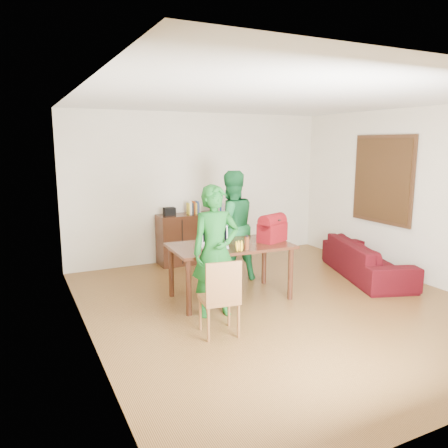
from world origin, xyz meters
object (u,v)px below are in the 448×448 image
chair (219,313)px  sofa (367,259)px  bottle (247,242)px  person_far (231,226)px  table (230,251)px  laptop (215,243)px  person_near (215,251)px  red_bag (272,231)px

chair → sofa: chair is taller
chair → bottle: bottle is taller
person_far → bottle: (-0.33, -1.11, -0.00)m
table → laptop: 0.29m
chair → bottle: (0.71, 0.66, 0.61)m
person_near → bottle: 0.52m
red_bag → person_near: bearing=177.2°
person_near → bottle: person_near is taller
chair → person_near: (0.21, 0.56, 0.57)m
table → chair: size_ratio=1.89×
bottle → chair: bearing=-137.3°
table → person_near: size_ratio=1.02×
person_near → laptop: 0.47m
person_far → person_near: bearing=56.9°
chair → red_bag: red_bag is taller
table → person_far: 0.87m
bottle → person_far: bearing=73.4°
laptop → table: bearing=30.4°
chair → person_far: size_ratio=0.52×
bottle → laptop: bearing=133.2°
laptop → sofa: laptop is taller
chair → sofa: 3.25m
bottle → sofa: 2.48m
red_bag → chair: bearing=-166.0°
person_near → sofa: size_ratio=0.83×
person_far → laptop: (-0.64, -0.78, -0.05)m
table → sofa: bearing=0.8°
bottle → red_bag: size_ratio=0.46×
person_near → sofa: 2.97m
table → bottle: size_ratio=8.77×
chair → sofa: (3.11, 0.93, 0.03)m
person_near → bottle: (0.50, 0.10, 0.04)m
laptop → sofa: size_ratio=0.22×
person_near → bottle: size_ratio=8.58×
laptop → sofa: bearing=22.4°
chair → red_bag: 1.71m
table → person_near: (-0.44, -0.46, 0.15)m
chair → bottle: size_ratio=4.64×
person_near → laptop: size_ratio=3.80×
person_far → bottle: size_ratio=9.01×
sofa → red_bag: bearing=108.9°
person_far → laptop: person_far is taller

